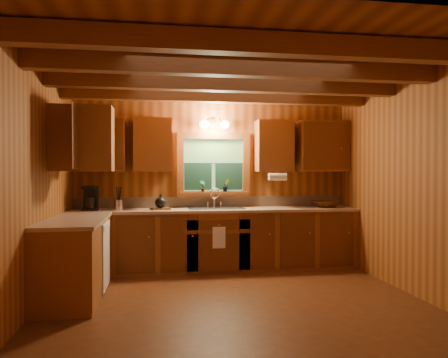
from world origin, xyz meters
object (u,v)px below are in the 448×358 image
sink (216,212)px  wicker_basket (326,204)px  coffee_maker (90,198)px  cutting_board (160,209)px

sink → wicker_basket: sink is taller
coffee_maker → cutting_board: bearing=-0.2°
cutting_board → wicker_basket: (2.51, 0.03, 0.04)m
wicker_basket → sink: bearing=178.9°
wicker_basket → cutting_board: bearing=-179.4°
coffee_maker → wicker_basket: bearing=1.2°
sink → wicker_basket: size_ratio=2.01×
coffee_maker → wicker_basket: 3.49m
coffee_maker → wicker_basket: (3.48, 0.00, -0.12)m
coffee_maker → sink: bearing=2.2°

